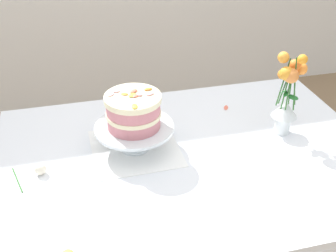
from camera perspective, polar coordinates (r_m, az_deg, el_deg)
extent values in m
cube|color=white|center=(1.55, 2.92, -4.37)|extent=(1.40, 1.00, 0.03)
cylinder|color=brown|center=(2.06, -17.18, -8.43)|extent=(0.06, 0.06, 0.71)
cylinder|color=brown|center=(2.27, 14.40, -3.65)|extent=(0.06, 0.06, 0.71)
cube|color=white|center=(1.57, -4.50, -3.02)|extent=(0.33, 0.33, 0.00)
cylinder|color=silver|center=(1.57, -4.51, -2.83)|extent=(0.11, 0.11, 0.01)
cylinder|color=silver|center=(1.55, -4.57, -1.54)|extent=(0.03, 0.03, 0.07)
cylinder|color=silver|center=(1.52, -4.64, -0.18)|extent=(0.29, 0.29, 0.01)
cylinder|color=#CC7A84|center=(1.51, -4.69, 0.71)|extent=(0.19, 0.19, 0.04)
cylinder|color=beige|center=(1.49, -4.74, 1.67)|extent=(0.20, 0.20, 0.02)
cylinder|color=#CC7A84|center=(1.48, -4.79, 2.66)|extent=(0.19, 0.19, 0.04)
cylinder|color=beige|center=(1.46, -4.85, 3.77)|extent=(0.20, 0.20, 0.02)
ellipsoid|color=pink|center=(1.49, -7.10, 4.76)|extent=(0.03, 0.02, 0.00)
ellipsoid|color=pink|center=(1.46, -2.48, 4.42)|extent=(0.04, 0.03, 0.01)
ellipsoid|color=pink|center=(1.46, -3.96, 4.37)|extent=(0.03, 0.03, 0.01)
ellipsoid|color=#E56B51|center=(1.45, -4.47, 4.18)|extent=(0.03, 0.03, 0.01)
ellipsoid|color=orange|center=(1.47, -5.97, 4.37)|extent=(0.03, 0.03, 0.00)
ellipsoid|color=yellow|center=(1.38, -4.60, 2.72)|extent=(0.02, 0.04, 0.01)
ellipsoid|color=#E56B51|center=(1.48, -4.70, 4.79)|extent=(0.04, 0.04, 0.01)
ellipsoid|color=orange|center=(1.49, -2.74, 5.07)|extent=(0.03, 0.02, 0.01)
ellipsoid|color=yellow|center=(1.46, -4.88, 4.24)|extent=(0.04, 0.04, 0.01)
ellipsoid|color=pink|center=(1.47, -7.86, 4.35)|extent=(0.04, 0.04, 0.00)
cylinder|color=silver|center=(1.70, 15.37, 0.26)|extent=(0.06, 0.06, 0.07)
cone|color=silver|center=(1.67, 15.70, 2.22)|extent=(0.10, 0.10, 0.06)
cylinder|color=#2D6028|center=(1.65, 16.91, 5.00)|extent=(0.04, 0.01, 0.15)
sphere|color=orange|center=(1.63, 17.74, 7.46)|extent=(0.05, 0.05, 0.05)
cylinder|color=#2D6028|center=(1.64, 16.41, 5.23)|extent=(0.02, 0.02, 0.16)
sphere|color=orange|center=(1.62, 16.98, 7.91)|extent=(0.05, 0.05, 0.05)
ellipsoid|color=#236B2D|center=(1.63, 16.17, 6.44)|extent=(0.05, 0.04, 0.02)
cylinder|color=#2D6028|center=(1.65, 15.44, 4.72)|extent=(0.01, 0.03, 0.13)
sphere|color=orange|center=(1.63, 15.42, 6.82)|extent=(0.04, 0.04, 0.04)
cylinder|color=#2D6028|center=(1.62, 15.44, 5.73)|extent=(0.03, 0.02, 0.20)
sphere|color=orange|center=(1.58, 15.51, 9.02)|extent=(0.04, 0.04, 0.04)
ellipsoid|color=#236B2D|center=(1.61, 15.89, 6.14)|extent=(0.05, 0.04, 0.02)
cylinder|color=#2D6028|center=(1.62, 15.73, 4.62)|extent=(0.02, 0.01, 0.15)
sphere|color=orange|center=(1.58, 15.91, 6.91)|extent=(0.05, 0.05, 0.05)
ellipsoid|color=#236B2D|center=(1.61, 15.63, 4.58)|extent=(0.05, 0.03, 0.02)
cylinder|color=#2D6028|center=(1.62, 16.11, 4.46)|extent=(0.01, 0.02, 0.14)
sphere|color=orange|center=(1.58, 16.49, 6.60)|extent=(0.06, 0.06, 0.06)
ellipsoid|color=#236B2D|center=(1.62, 15.77, 4.24)|extent=(0.04, 0.05, 0.01)
cylinder|color=#2D6028|center=(1.61, 16.95, 5.43)|extent=(0.02, 0.03, 0.21)
sphere|color=orange|center=(1.56, 17.92, 8.66)|extent=(0.04, 0.04, 0.04)
ellipsoid|color=#236B2D|center=(1.63, 16.70, 3.77)|extent=(0.04, 0.05, 0.02)
cylinder|color=#2D6028|center=(1.50, -19.91, -7.06)|extent=(0.04, 0.14, 0.01)
sphere|color=silver|center=(1.50, -17.03, -5.65)|extent=(0.04, 0.04, 0.04)
ellipsoid|color=#E56B51|center=(1.84, 7.93, 2.50)|extent=(0.03, 0.04, 0.00)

